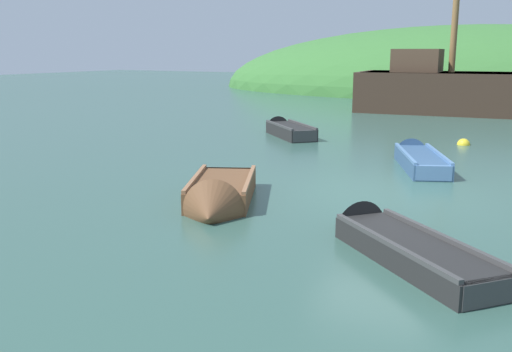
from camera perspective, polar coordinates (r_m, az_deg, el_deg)
The scene contains 9 objects.
ground_plane at distance 12.36m, azimuth 12.28°, elevation -1.64°, with size 120.00×120.00×0.00m, color #33564C.
shore_hill at distance 46.77m, azimuth 20.36°, elevation 8.00°, with size 39.96×23.67×9.73m, color #387033.
sailing_ship at distance 29.45m, azimuth 22.05°, elevation 7.25°, with size 15.09×5.12×13.03m.
rowboat_near_dock at distance 11.07m, azimuth -3.71°, elevation -2.23°, with size 2.34×3.34×1.12m.
rowboat_portside at distance 15.56m, azimuth 15.82°, elevation 1.53°, with size 2.27×3.75×0.86m.
rowboat_center at distance 20.38m, azimuth 3.04°, elevation 4.49°, with size 3.03×3.02×0.89m.
rowboat_outer_right at distance 8.78m, azimuth 13.57°, elevation -6.71°, with size 3.36×3.11×0.90m.
buoy_orange at distance 22.18m, azimuth 1.93°, elevation 4.76°, with size 0.37×0.37×0.37m, color orange.
buoy_yellow at distance 19.44m, azimuth 19.99°, elevation 2.95°, with size 0.40×0.40×0.40m, color yellow.
Camera 1 is at (3.23, -11.56, 2.93)m, focal length 40.09 mm.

